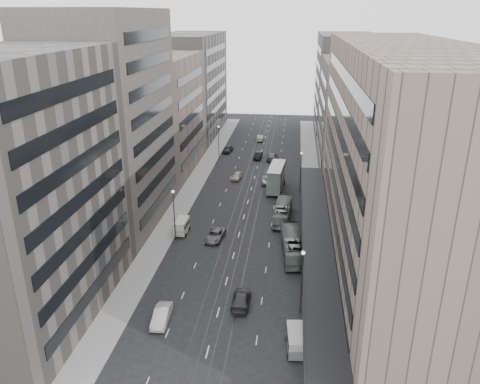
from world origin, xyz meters
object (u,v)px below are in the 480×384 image
at_px(bus_near, 292,245).
at_px(pedestrian, 306,352).
at_px(sedan_1, 162,315).
at_px(vw_microbus, 296,340).
at_px(panel_van, 182,226).
at_px(sedan_2, 215,235).
at_px(double_decker, 276,177).
at_px(bus_far, 283,211).

distance_m(bus_near, pedestrian, 22.51).
distance_m(bus_near, sedan_1, 23.09).
xyz_separation_m(vw_microbus, pedestrian, (1.00, -1.57, -0.16)).
xyz_separation_m(vw_microbus, panel_van, (-18.40, 25.85, 0.08)).
bearing_deg(sedan_1, sedan_2, 80.29).
relative_size(sedan_1, pedestrian, 2.55).
height_order(bus_near, sedan_2, bus_near).
relative_size(bus_near, panel_van, 2.94).
relative_size(double_decker, pedestrian, 5.02).
height_order(bus_far, sedan_1, bus_far).
relative_size(vw_microbus, sedan_2, 0.84).
bearing_deg(bus_far, sedan_2, 44.23).
bearing_deg(bus_near, panel_van, -21.01).
relative_size(bus_near, bus_far, 1.06).
height_order(double_decker, pedestrian, double_decker).
height_order(bus_near, panel_van, bus_near).
height_order(bus_near, sedan_1, bus_near).
bearing_deg(bus_far, bus_near, 101.43).
bearing_deg(bus_near, sedan_2, -21.48).
distance_m(vw_microbus, sedan_2, 27.50).
distance_m(double_decker, sedan_1, 45.66).
bearing_deg(double_decker, pedestrian, -79.34).
xyz_separation_m(bus_near, bus_far, (-1.76, 12.39, -0.10)).
relative_size(vw_microbus, panel_van, 1.11).
height_order(bus_far, vw_microbus, bus_far).
distance_m(double_decker, vw_microbus, 47.52).
distance_m(double_decker, panel_van, 25.74).
relative_size(bus_near, double_decker, 1.20).
xyz_separation_m(bus_near, vw_microbus, (0.70, -20.87, -0.33)).
height_order(bus_near, bus_far, bus_near).
xyz_separation_m(sedan_1, sedan_2, (2.64, 21.30, -0.08)).
bearing_deg(double_decker, bus_near, -77.82).
bearing_deg(sedan_2, vw_microbus, -54.70).
relative_size(bus_far, vw_microbus, 2.48).
distance_m(vw_microbus, sedan_1, 15.69).
distance_m(bus_far, sedan_1, 32.85).
height_order(panel_van, sedan_2, panel_van).
bearing_deg(panel_van, vw_microbus, -53.29).
distance_m(sedan_1, sedan_2, 21.46).
relative_size(bus_near, vw_microbus, 2.64).
bearing_deg(sedan_1, bus_near, 47.85).
bearing_deg(vw_microbus, sedan_1, 163.60).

